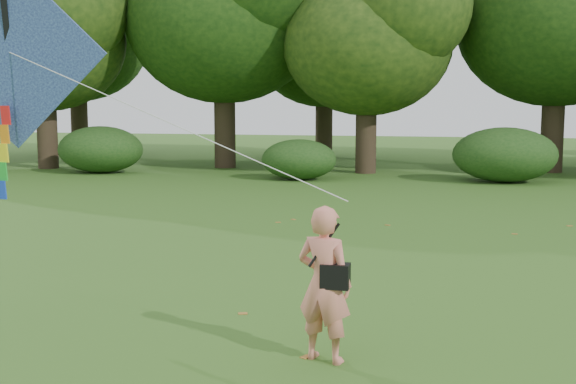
# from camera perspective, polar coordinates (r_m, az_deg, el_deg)

# --- Properties ---
(ground) EXTENTS (100.00, 100.00, 0.00)m
(ground) POSITION_cam_1_polar(r_m,az_deg,el_deg) (8.23, 2.82, -12.32)
(ground) COLOR #265114
(ground) RESTS_ON ground
(man_kite_flyer) EXTENTS (0.70, 0.55, 1.67)m
(man_kite_flyer) POSITION_cam_1_polar(r_m,az_deg,el_deg) (7.66, 2.89, -7.26)
(man_kite_flyer) COLOR #E27F6A
(man_kite_flyer) RESTS_ON ground
(crossbody_bag) EXTENTS (0.43, 0.20, 0.69)m
(crossbody_bag) POSITION_cam_1_polar(r_m,az_deg,el_deg) (7.59, 3.73, -6.55)
(crossbody_bag) COLOR black
(crossbody_bag) RESTS_ON ground
(flying_kite) EXTENTS (6.23, 1.96, 3.36)m
(flying_kite) POSITION_cam_1_polar(r_m,az_deg,el_deg) (10.64, -21.20, 10.08)
(flying_kite) COLOR #285DAD
(flying_kite) RESTS_ON ground
(tree_line) EXTENTS (54.70, 15.30, 9.48)m
(tree_line) POSITION_cam_1_polar(r_m,az_deg,el_deg) (30.65, 13.95, 12.32)
(tree_line) COLOR #3A2D1E
(tree_line) RESTS_ON ground
(shrub_band) EXTENTS (39.15, 3.22, 1.88)m
(shrub_band) POSITION_cam_1_polar(r_m,az_deg,el_deg) (25.40, 8.37, 2.84)
(shrub_band) COLOR #264919
(shrub_band) RESTS_ON ground
(fallen_leaves) EXTENTS (7.63, 11.80, 0.01)m
(fallen_leaves) POSITION_cam_1_polar(r_m,az_deg,el_deg) (13.09, 11.08, -5.05)
(fallen_leaves) COLOR #996729
(fallen_leaves) RESTS_ON ground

